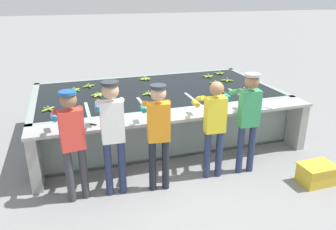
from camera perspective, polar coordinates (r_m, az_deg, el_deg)
The scene contains 24 objects.
ground_plane at distance 5.68m, azimuth 3.03°, elevation -9.51°, with size 80.00×80.00×0.00m, color gray.
wash_tank at distance 6.99m, azimuth -1.96°, elevation 0.69°, with size 4.93×2.62×0.93m.
work_ledge at distance 5.57m, azimuth 2.35°, elevation -2.44°, with size 4.93×0.45×0.93m.
worker_0 at distance 4.69m, azimuth -16.37°, elevation -3.50°, with size 0.47×0.74×1.65m.
worker_1 at distance 4.68m, azimuth -9.65°, elevation -2.12°, with size 0.42×0.73×1.74m.
worker_2 at distance 4.75m, azimuth -1.70°, elevation -2.23°, with size 0.46×0.74×1.66m.
worker_3 at distance 5.16m, azimuth 8.03°, elevation -1.10°, with size 0.44×0.72×1.61m.
worker_4 at distance 5.38m, azimuth 13.77°, elevation 0.23°, with size 0.44×0.73×1.69m.
banana_bunch_floating_0 at distance 6.73m, azimuth 8.81°, elevation 4.03°, with size 0.27×0.28×0.08m.
banana_bunch_floating_1 at distance 6.95m, azimuth 13.11°, elevation 4.27°, with size 0.28×0.27×0.08m.
banana_bunch_floating_2 at distance 7.64m, azimuth 10.22°, elevation 5.97°, with size 0.27×0.27×0.08m.
banana_bunch_floating_3 at distance 8.29m, azimuth 8.92°, elevation 7.21°, with size 0.27×0.28×0.08m.
banana_bunch_floating_4 at distance 7.67m, azimuth -4.03°, elevation 6.31°, with size 0.28×0.28×0.08m.
banana_bunch_floating_5 at distance 7.37m, azimuth 8.27°, elevation 5.53°, with size 0.27×0.28×0.08m.
banana_bunch_floating_6 at distance 6.59m, azimuth -12.11°, elevation 3.44°, with size 0.28×0.27×0.08m.
banana_bunch_floating_7 at distance 6.05m, azimuth -9.16°, elevation 2.06°, with size 0.28×0.27×0.08m.
banana_bunch_floating_8 at distance 6.03m, azimuth -20.14°, elevation 0.98°, with size 0.24×0.24×0.08m.
banana_bunch_floating_9 at distance 7.27m, azimuth -13.65°, elevation 4.95°, with size 0.28×0.28×0.08m.
banana_bunch_floating_10 at distance 7.05m, azimuth -16.04°, elevation 4.23°, with size 0.27×0.28×0.08m.
banana_bunch_floating_11 at distance 7.94m, azimuth 6.98°, elevation 6.71°, with size 0.27×0.28×0.08m.
banana_bunch_floating_12 at distance 6.54m, azimuth -3.43°, elevation 3.74°, with size 0.28×0.28×0.08m.
knife_0 at distance 6.06m, azimuth 16.10°, elevation 1.48°, with size 0.21×0.31×0.02m.
knife_1 at distance 5.13m, azimuth -12.20°, elevation -1.73°, with size 0.30×0.24×0.02m.
crate at distance 5.75m, azimuth 24.48°, elevation -9.30°, with size 0.55×0.39×0.32m.
Camera 1 is at (-1.78, -4.57, 2.87)m, focal length 35.00 mm.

